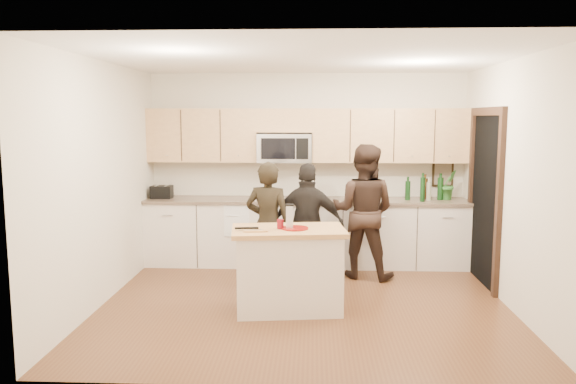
{
  "coord_description": "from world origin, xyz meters",
  "views": [
    {
      "loc": [
        0.1,
        -6.11,
        2.07
      ],
      "look_at": [
        -0.2,
        0.35,
        1.22
      ],
      "focal_mm": 35.0,
      "sensor_mm": 36.0,
      "label": 1
    }
  ],
  "objects_px": {
    "woman_center": "(363,211)",
    "woman_right": "(308,225)",
    "toaster": "(162,192)",
    "island": "(288,269)",
    "woman_left": "(268,225)"
  },
  "relations": [
    {
      "from": "woman_center",
      "to": "woman_right",
      "type": "distance_m",
      "value": 0.81
    },
    {
      "from": "woman_center",
      "to": "woman_right",
      "type": "relative_size",
      "value": 1.14
    },
    {
      "from": "toaster",
      "to": "island",
      "type": "bearing_deg",
      "value": -45.3
    },
    {
      "from": "woman_center",
      "to": "woman_left",
      "type": "bearing_deg",
      "value": 39.27
    },
    {
      "from": "island",
      "to": "woman_right",
      "type": "relative_size",
      "value": 0.84
    },
    {
      "from": "toaster",
      "to": "woman_left",
      "type": "relative_size",
      "value": 0.19
    },
    {
      "from": "island",
      "to": "toaster",
      "type": "bearing_deg",
      "value": 127.86
    },
    {
      "from": "toaster",
      "to": "woman_left",
      "type": "bearing_deg",
      "value": -33.45
    },
    {
      "from": "island",
      "to": "woman_left",
      "type": "distance_m",
      "value": 0.95
    },
    {
      "from": "woman_left",
      "to": "woman_right",
      "type": "xyz_separation_m",
      "value": [
        0.49,
        0.1,
        -0.01
      ]
    },
    {
      "from": "toaster",
      "to": "woman_center",
      "type": "xyz_separation_m",
      "value": [
        2.8,
        -0.58,
        -0.16
      ]
    },
    {
      "from": "woman_left",
      "to": "woman_center",
      "type": "distance_m",
      "value": 1.29
    },
    {
      "from": "toaster",
      "to": "woman_center",
      "type": "distance_m",
      "value": 2.86
    },
    {
      "from": "woman_right",
      "to": "woman_center",
      "type": "bearing_deg",
      "value": -143.61
    },
    {
      "from": "woman_left",
      "to": "woman_right",
      "type": "relative_size",
      "value": 1.02
    }
  ]
}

